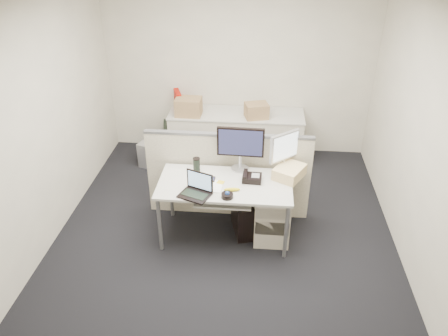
# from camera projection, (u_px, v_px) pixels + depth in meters

# --- Properties ---
(floor) EXTENTS (4.00, 4.50, 0.01)m
(floor) POSITION_uv_depth(u_px,v_px,m) (225.00, 234.00, 5.26)
(floor) COLOR black
(floor) RESTS_ON ground
(wall_back) EXTENTS (4.00, 0.02, 2.70)m
(wall_back) POSITION_uv_depth(u_px,v_px,m) (238.00, 67.00, 6.50)
(wall_back) COLOR #B5AE9E
(wall_back) RESTS_ON ground
(wall_front) EXTENTS (4.00, 0.02, 2.70)m
(wall_front) POSITION_uv_depth(u_px,v_px,m) (192.00, 297.00, 2.64)
(wall_front) COLOR #B5AE9E
(wall_front) RESTS_ON ground
(wall_left) EXTENTS (0.02, 4.50, 2.70)m
(wall_left) POSITION_uv_depth(u_px,v_px,m) (41.00, 126.00, 4.73)
(wall_left) COLOR #B5AE9E
(wall_left) RESTS_ON ground
(wall_right) EXTENTS (0.02, 4.50, 2.70)m
(wall_right) POSITION_uv_depth(u_px,v_px,m) (422.00, 141.00, 4.41)
(wall_right) COLOR #B5AE9E
(wall_right) RESTS_ON ground
(desk) EXTENTS (1.50, 0.75, 0.73)m
(desk) POSITION_uv_depth(u_px,v_px,m) (225.00, 188.00, 4.92)
(desk) COLOR beige
(desk) RESTS_ON floor
(keyboard_tray) EXTENTS (0.62, 0.32, 0.02)m
(keyboard_tray) POSITION_uv_depth(u_px,v_px,m) (223.00, 200.00, 4.79)
(keyboard_tray) COLOR beige
(keyboard_tray) RESTS_ON desk
(drawer_pedestal) EXTENTS (0.40, 0.55, 0.65)m
(drawer_pedestal) POSITION_uv_depth(u_px,v_px,m) (272.00, 212.00, 5.09)
(drawer_pedestal) COLOR beige
(drawer_pedestal) RESTS_ON floor
(cubicle_partition) EXTENTS (2.00, 0.06, 1.10)m
(cubicle_partition) POSITION_uv_depth(u_px,v_px,m) (228.00, 176.00, 5.36)
(cubicle_partition) COLOR beige
(cubicle_partition) RESTS_ON floor
(back_counter) EXTENTS (2.00, 0.60, 0.72)m
(back_counter) POSITION_uv_depth(u_px,v_px,m) (236.00, 136.00, 6.73)
(back_counter) COLOR beige
(back_counter) RESTS_ON floor
(monitor_main) EXTENTS (0.55, 0.23, 0.54)m
(monitor_main) POSITION_uv_depth(u_px,v_px,m) (240.00, 149.00, 5.01)
(monitor_main) COLOR black
(monitor_main) RESTS_ON desk
(monitor_small) EXTENTS (0.44, 0.41, 0.49)m
(monitor_small) POSITION_uv_depth(u_px,v_px,m) (284.00, 153.00, 4.98)
(monitor_small) COLOR #B7B7BC
(monitor_small) RESTS_ON desk
(laptop) EXTENTS (0.38, 0.34, 0.24)m
(laptop) POSITION_uv_depth(u_px,v_px,m) (194.00, 187.00, 4.61)
(laptop) COLOR black
(laptop) RESTS_ON desk
(trackball) EXTENTS (0.15, 0.15, 0.05)m
(trackball) POSITION_uv_depth(u_px,v_px,m) (227.00, 196.00, 4.63)
(trackball) COLOR black
(trackball) RESTS_ON desk
(desk_phone) EXTENTS (0.22, 0.18, 0.07)m
(desk_phone) POSITION_uv_depth(u_px,v_px,m) (252.00, 178.00, 4.91)
(desk_phone) COLOR black
(desk_phone) RESTS_ON desk
(paper_stack) EXTENTS (0.21, 0.26, 0.01)m
(paper_stack) POSITION_uv_depth(u_px,v_px,m) (213.00, 186.00, 4.82)
(paper_stack) COLOR white
(paper_stack) RESTS_ON desk
(sticky_pad) EXTENTS (0.09, 0.09, 0.01)m
(sticky_pad) POSITION_uv_depth(u_px,v_px,m) (220.00, 183.00, 4.89)
(sticky_pad) COLOR gold
(sticky_pad) RESTS_ON desk
(travel_mug) EXTENTS (0.10, 0.10, 0.17)m
(travel_mug) POSITION_uv_depth(u_px,v_px,m) (197.00, 165.00, 5.06)
(travel_mug) COLOR black
(travel_mug) RESTS_ON desk
(banana) EXTENTS (0.18, 0.07, 0.04)m
(banana) POSITION_uv_depth(u_px,v_px,m) (232.00, 189.00, 4.74)
(banana) COLOR gold
(banana) RESTS_ON desk
(cellphone) EXTENTS (0.06, 0.12, 0.02)m
(cellphone) POSITION_uv_depth(u_px,v_px,m) (212.00, 180.00, 4.94)
(cellphone) COLOR black
(cellphone) RESTS_ON desk
(manila_folders) EXTENTS (0.41, 0.44, 0.13)m
(manila_folders) POSITION_uv_depth(u_px,v_px,m) (289.00, 172.00, 4.97)
(manila_folders) COLOR #DBB67F
(manila_folders) RESTS_ON desk
(keyboard) EXTENTS (0.45, 0.16, 0.02)m
(keyboard) POSITION_uv_depth(u_px,v_px,m) (228.00, 197.00, 4.81)
(keyboard) COLOR black
(keyboard) RESTS_ON keyboard_tray
(pc_tower_desk) EXTENTS (0.31, 0.51, 0.45)m
(pc_tower_desk) POSITION_uv_depth(u_px,v_px,m) (242.00, 215.00, 5.21)
(pc_tower_desk) COLOR black
(pc_tower_desk) RESTS_ON floor
(pc_tower_spare_dark) EXTENTS (0.29, 0.52, 0.46)m
(pc_tower_spare_dark) POSITION_uv_depth(u_px,v_px,m) (171.00, 138.00, 6.96)
(pc_tower_spare_dark) COLOR black
(pc_tower_spare_dark) RESTS_ON floor
(pc_tower_spare_silver) EXTENTS (0.29, 0.44, 0.38)m
(pc_tower_spare_silver) POSITION_uv_depth(u_px,v_px,m) (150.00, 151.00, 6.66)
(pc_tower_spare_silver) COLOR #B7B7BC
(pc_tower_spare_silver) RESTS_ON floor
(cardboard_box_left) EXTENTS (0.38, 0.29, 0.28)m
(cardboard_box_left) POSITION_uv_depth(u_px,v_px,m) (189.00, 107.00, 6.42)
(cardboard_box_left) COLOR #A1704B
(cardboard_box_left) RESTS_ON back_counter
(cardboard_box_right) EXTENTS (0.38, 0.33, 0.24)m
(cardboard_box_right) POSITION_uv_depth(u_px,v_px,m) (256.00, 111.00, 6.36)
(cardboard_box_right) COLOR #A1704B
(cardboard_box_right) RESTS_ON back_counter
(red_binder) EXTENTS (0.17, 0.33, 0.30)m
(red_binder) POSITION_uv_depth(u_px,v_px,m) (178.00, 101.00, 6.62)
(red_binder) COLOR #A10D03
(red_binder) RESTS_ON back_counter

